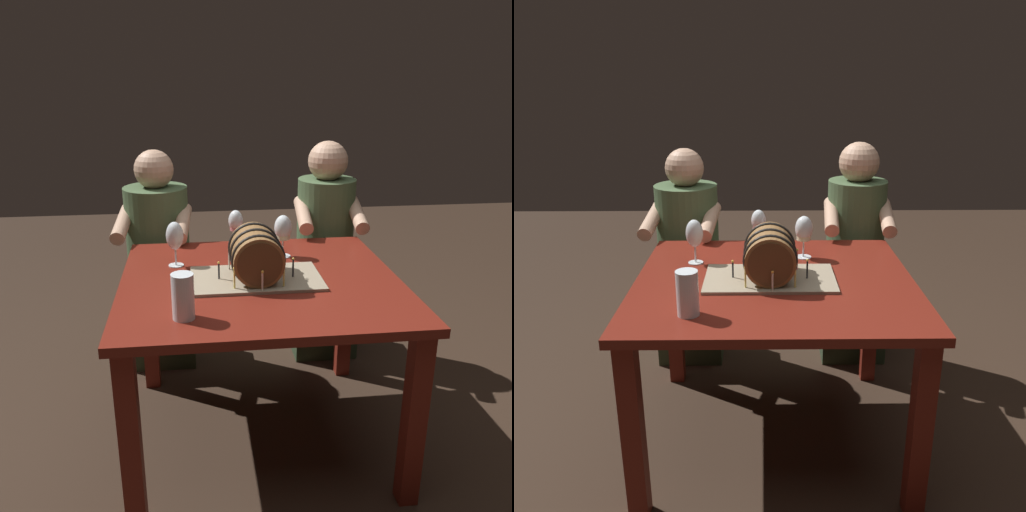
# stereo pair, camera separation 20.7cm
# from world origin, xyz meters

# --- Properties ---
(ground_plane) EXTENTS (8.00, 8.00, 0.00)m
(ground_plane) POSITION_xyz_m (0.00, 0.00, 0.00)
(ground_plane) COLOR #332319
(dining_table) EXTENTS (1.10, 1.02, 0.73)m
(dining_table) POSITION_xyz_m (0.00, 0.00, 0.62)
(dining_table) COLOR maroon
(dining_table) RESTS_ON ground
(barrel_cake) EXTENTS (0.51, 0.30, 0.21)m
(barrel_cake) POSITION_xyz_m (-0.02, -0.01, 0.83)
(barrel_cake) COLOR gray
(barrel_cake) RESTS_ON dining_table
(wine_glass_rose) EXTENTS (0.07, 0.07, 0.19)m
(wine_glass_rose) POSITION_xyz_m (-0.07, 0.37, 0.86)
(wine_glass_rose) COLOR white
(wine_glass_rose) RESTS_ON dining_table
(wine_glass_empty) EXTENTS (0.07, 0.07, 0.19)m
(wine_glass_empty) POSITION_xyz_m (-0.34, 0.19, 0.86)
(wine_glass_empty) COLOR white
(wine_glass_empty) RESTS_ON dining_table
(wine_glass_white) EXTENTS (0.08, 0.08, 0.19)m
(wine_glass_white) POSITION_xyz_m (0.13, 0.26, 0.86)
(wine_glass_white) COLOR white
(wine_glass_white) RESTS_ON dining_table
(beer_pint) EXTENTS (0.08, 0.08, 0.16)m
(beer_pint) POSITION_xyz_m (-0.30, -0.33, 0.80)
(beer_pint) COLOR white
(beer_pint) RESTS_ON dining_table
(person_seated_left) EXTENTS (0.39, 0.48, 1.15)m
(person_seated_left) POSITION_xyz_m (-0.44, 0.73, 0.52)
(person_seated_left) COLOR #2A3A24
(person_seated_left) RESTS_ON ground
(person_seated_right) EXTENTS (0.37, 0.47, 1.18)m
(person_seated_right) POSITION_xyz_m (0.44, 0.73, 0.53)
(person_seated_right) COLOR #2A3A24
(person_seated_right) RESTS_ON ground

